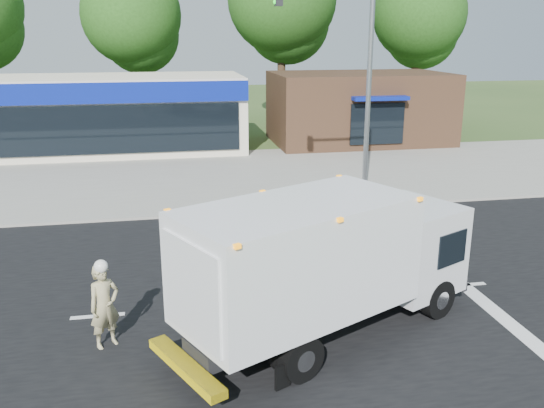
% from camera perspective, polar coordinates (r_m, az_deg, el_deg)
% --- Properties ---
extents(ground, '(120.00, 120.00, 0.00)m').
position_cam_1_polar(ground, '(14.43, 7.79, -8.95)').
color(ground, '#385123').
rests_on(ground, ground).
extents(road_asphalt, '(60.00, 14.00, 0.02)m').
position_cam_1_polar(road_asphalt, '(14.43, 7.79, -8.93)').
color(road_asphalt, black).
rests_on(road_asphalt, ground).
extents(sidewalk, '(60.00, 2.40, 0.12)m').
position_cam_1_polar(sidewalk, '(21.84, 1.07, 0.29)').
color(sidewalk, gray).
rests_on(sidewalk, ground).
extents(parking_apron, '(60.00, 9.00, 0.02)m').
position_cam_1_polar(parking_apron, '(27.37, -1.40, 3.53)').
color(parking_apron, gray).
rests_on(parking_apron, ground).
extents(lane_markings, '(55.20, 7.00, 0.01)m').
position_cam_1_polar(lane_markings, '(13.79, 15.02, -10.59)').
color(lane_markings, silver).
rests_on(lane_markings, road_asphalt).
extents(ems_box_truck, '(7.20, 5.02, 3.09)m').
position_cam_1_polar(ems_box_truck, '(11.82, 5.37, -5.35)').
color(ems_box_truck, black).
rests_on(ems_box_truck, ground).
extents(emergency_worker, '(0.78, 0.71, 1.89)m').
position_cam_1_polar(emergency_worker, '(12.25, -16.28, -9.53)').
color(emergency_worker, tan).
rests_on(emergency_worker, ground).
extents(retail_strip_mall, '(18.00, 6.20, 4.00)m').
position_cam_1_polar(retail_strip_mall, '(32.85, -19.06, 8.38)').
color(retail_strip_mall, beige).
rests_on(retail_strip_mall, ground).
extents(brown_storefront, '(10.00, 6.70, 4.00)m').
position_cam_1_polar(brown_storefront, '(34.47, 8.62, 9.42)').
color(brown_storefront, '#382316').
rests_on(brown_storefront, ground).
extents(traffic_signal_pole, '(3.51, 0.25, 8.00)m').
position_cam_1_polar(traffic_signal_pole, '(21.04, 7.94, 12.99)').
color(traffic_signal_pole, gray).
rests_on(traffic_signal_pole, ground).
extents(background_trees, '(36.77, 7.39, 12.10)m').
position_cam_1_polar(background_trees, '(40.65, -6.14, 18.17)').
color(background_trees, '#332114').
rests_on(background_trees, ground).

